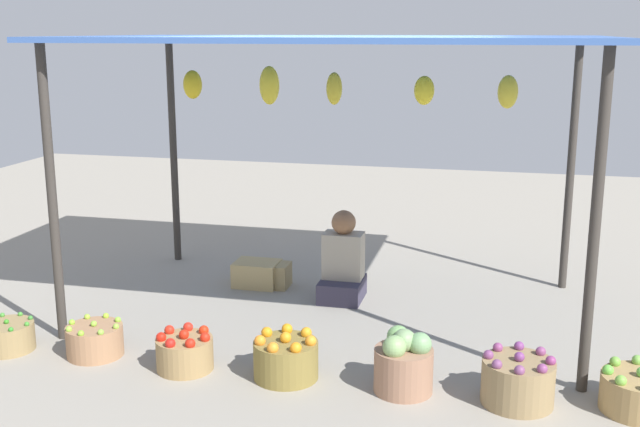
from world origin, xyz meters
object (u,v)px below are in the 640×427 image
Objects in this scene: vendor_person at (343,265)px; basket_red_tomatoes at (185,352)px; wooden_crate_near_vendor at (257,274)px; wooden_crate_stacked_rear at (269,275)px; basket_purple_onions at (518,381)px; basket_oranges at (286,358)px; basket_green_apples at (640,393)px; basket_cabbages at (404,363)px; basket_green_chilies at (8,336)px; basket_limes at (95,340)px.

basket_red_tomatoes is (-0.75, -1.68, -0.18)m from vendor_person.
wooden_crate_near_vendor is 1.09× the size of wooden_crate_stacked_rear.
wooden_crate_stacked_rear is at bearing 140.20° from basket_purple_onions.
basket_oranges is 2.24m from basket_green_apples.
wooden_crate_near_vendor is (-1.59, 1.82, -0.08)m from basket_cabbages.
vendor_person reaches higher than wooden_crate_near_vendor.
basket_red_tomatoes is (1.39, -0.00, 0.02)m from basket_green_chilies.
basket_purple_onions is at bearing 0.23° from basket_cabbages.
basket_purple_onions reaches higher than basket_green_apples.
basket_green_apples reaches higher than basket_limes.
basket_oranges is (1.43, -0.04, 0.03)m from basket_limes.
basket_limes is 1.10× the size of wooden_crate_stacked_rear.
basket_cabbages is at bearing 0.65° from basket_red_tomatoes.
basket_green_apples is at bearing 1.18° from basket_green_chilies.
vendor_person is at bearing 88.64° from basket_oranges.
basket_green_apples reaches higher than wooden_crate_stacked_rear.
basket_cabbages is (2.89, 0.01, 0.09)m from basket_green_chilies.
wooden_crate_near_vendor is 0.12m from wooden_crate_stacked_rear.
wooden_crate_stacked_rear is (1.42, 1.84, 0.01)m from basket_green_chilies.
vendor_person is 2.72m from basket_green_apples.
basket_purple_onions is at bearing -39.80° from wooden_crate_stacked_rear.
basket_limes reaches higher than wooden_crate_stacked_rear.
vendor_person is 1.66m from basket_oranges.
basket_red_tomatoes is at bearing -178.21° from basket_green_apples.
basket_limes is at bearing -132.40° from vendor_person.
basket_green_apples is at bearing -35.89° from vendor_person.
basket_limes is 1.88m from wooden_crate_near_vendor.
basket_oranges is at bearing -1.40° from basket_limes.
basket_red_tomatoes is (0.72, -0.07, 0.01)m from basket_limes.
basket_purple_onions reaches higher than basket_green_chilies.
basket_limes is at bearing -113.10° from wooden_crate_stacked_rear.
wooden_crate_near_vendor is (-2.30, 1.81, -0.04)m from basket_purple_onions.
basket_green_apples is (0.73, 0.07, -0.03)m from basket_purple_onions.
basket_oranges is (0.71, 0.03, 0.02)m from basket_red_tomatoes.
basket_oranges is 1.19× the size of wooden_crate_stacked_rear.
vendor_person is 1.83× the size of basket_cabbages.
wooden_crate_near_vendor is (0.64, 1.77, -0.00)m from basket_limes.
basket_purple_onions reaches higher than basket_oranges.
basket_green_chilies is 0.94× the size of basket_limes.
basket_oranges is 1.97m from wooden_crate_near_vendor.
basket_green_apples reaches higher than basket_green_chilies.
basket_oranges is at bearing -66.20° from wooden_crate_near_vendor.
basket_red_tomatoes is 1.51m from basket_cabbages.
basket_limes is 0.72m from basket_red_tomatoes.
vendor_person is 1.83m from basket_cabbages.
basket_green_chilies is 0.89× the size of basket_cabbages.
basket_red_tomatoes is 0.87× the size of basket_purple_onions.
vendor_person reaches higher than basket_green_chilies.
basket_green_apples is at bearing -30.98° from wooden_crate_stacked_rear.
basket_limes is 3.67m from basket_green_apples.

